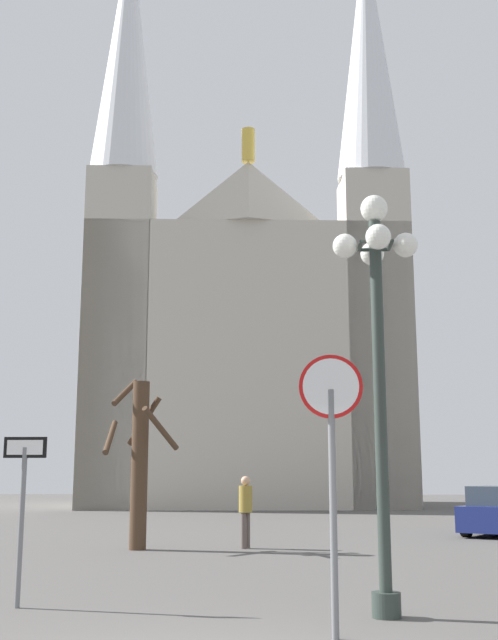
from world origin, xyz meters
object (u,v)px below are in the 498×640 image
stop_sign (332,439)px  pedestrian_walking (246,504)px  street_lamp (378,335)px  cathedral (246,335)px  one_way_arrow_sign (23,497)px  bare_tree (139,458)px

stop_sign → pedestrian_walking: (-1.59, 10.26, -1.10)m
street_lamp → pedestrian_walking: bearing=104.3°
cathedral → pedestrian_walking: 25.58m
one_way_arrow_sign → bare_tree: size_ratio=0.56×
stop_sign → street_lamp: size_ratio=0.56×
stop_sign → bare_tree: 10.61m
cathedral → stop_sign: size_ratio=10.79×
street_lamp → bare_tree: 9.81m
cathedral → street_lamp: cathedral is taller
cathedral → pedestrian_walking: size_ratio=19.77×
bare_tree → pedestrian_walking: (2.48, 0.47, -1.08)m
one_way_arrow_sign → street_lamp: (4.75, -0.45, 2.09)m
stop_sign → street_lamp: bearing=62.9°
one_way_arrow_sign → pedestrian_walking: 8.84m
cathedral → street_lamp: (3.73, -33.10, -5.76)m
bare_tree → stop_sign: bearing=-67.4°
stop_sign → bare_tree: bearing=112.6°
cathedral → bare_tree: size_ratio=8.23×
cathedral → stop_sign: bearing=-84.9°
one_way_arrow_sign → street_lamp: 5.20m
cathedral → street_lamp: 33.80m
cathedral → pedestrian_walking: cathedral is taller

